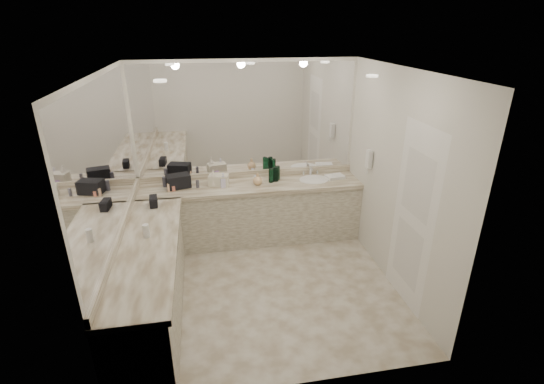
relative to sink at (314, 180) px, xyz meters
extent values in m
plane|color=beige|center=(-0.95, -1.20, -0.90)|extent=(3.20, 3.20, 0.00)
plane|color=white|center=(-0.95, -1.20, 1.71)|extent=(3.20, 3.20, 0.00)
cube|color=silver|center=(-0.95, 0.30, 0.41)|extent=(3.20, 0.02, 2.60)
cube|color=silver|center=(-2.55, -1.20, 0.41)|extent=(0.02, 3.00, 2.60)
cube|color=silver|center=(0.65, -1.20, 0.41)|extent=(0.02, 3.00, 2.60)
cube|color=beige|center=(-0.95, 0.00, -0.48)|extent=(3.20, 0.60, 0.84)
cube|color=beige|center=(-0.95, -0.01, -0.03)|extent=(3.20, 0.64, 0.06)
cube|color=beige|center=(-2.25, -1.50, -0.48)|extent=(0.60, 2.40, 0.84)
cube|color=beige|center=(-2.24, -1.50, -0.03)|extent=(0.64, 2.42, 0.06)
cube|color=beige|center=(-0.95, 0.28, 0.05)|extent=(3.20, 0.04, 0.10)
cube|color=beige|center=(-2.53, -1.20, 0.05)|extent=(0.04, 3.00, 0.10)
cube|color=white|center=(-0.95, 0.29, 0.88)|extent=(3.12, 0.01, 1.55)
cube|color=white|center=(-2.54, -1.20, 0.88)|extent=(0.01, 2.92, 1.55)
cylinder|color=white|center=(0.00, 0.00, 0.00)|extent=(0.44, 0.44, 0.03)
cube|color=silver|center=(0.00, 0.21, 0.07)|extent=(0.24, 0.16, 0.14)
cube|color=white|center=(0.61, -0.50, 0.46)|extent=(0.06, 0.10, 0.24)
cube|color=white|center=(0.64, -1.70, 0.16)|extent=(0.02, 0.82, 2.10)
cube|color=black|center=(-1.96, 0.05, 0.10)|extent=(0.36, 0.27, 0.18)
cube|color=black|center=(-2.25, -0.51, 0.06)|extent=(0.11, 0.21, 0.11)
cube|color=beige|center=(-1.40, 0.03, 0.08)|extent=(0.30, 0.23, 0.16)
cube|color=white|center=(0.33, 0.01, 0.03)|extent=(0.29, 0.22, 0.04)
cylinder|color=white|center=(-2.25, -1.32, 0.09)|extent=(0.07, 0.07, 0.16)
imported|color=silver|center=(-1.47, 0.00, 0.13)|extent=(0.11, 0.11, 0.24)
imported|color=silver|center=(-1.34, -0.03, 0.11)|extent=(0.11, 0.11, 0.20)
imported|color=tan|center=(-0.85, -0.04, 0.09)|extent=(0.15, 0.15, 0.18)
cylinder|color=#0D4328|center=(-0.59, 0.05, 0.11)|extent=(0.06, 0.06, 0.20)
cylinder|color=#0D4328|center=(-0.53, 0.12, 0.11)|extent=(0.07, 0.07, 0.20)
cylinder|color=#0D4328|center=(-0.57, 0.11, 0.10)|extent=(0.07, 0.07, 0.18)
cylinder|color=#0D4328|center=(-0.65, 0.02, 0.11)|extent=(0.07, 0.07, 0.21)
cylinder|color=#0D4328|center=(-0.56, 0.05, 0.11)|extent=(0.07, 0.07, 0.22)
cylinder|color=#9966B2|center=(-1.41, 0.13, 0.04)|extent=(0.06, 0.06, 0.07)
cylinder|color=#E57F66|center=(-2.03, -0.06, 0.04)|extent=(0.05, 0.05, 0.08)
cylinder|color=#3F3F4C|center=(-2.16, 0.12, 0.08)|extent=(0.06, 0.06, 0.14)
cylinder|color=silver|center=(-0.86, 0.13, 0.04)|extent=(0.05, 0.05, 0.07)
cylinder|color=#E0B28C|center=(-1.81, 0.07, 0.04)|extent=(0.05, 0.05, 0.07)
cylinder|color=#3F3F4C|center=(-1.70, 0.00, 0.06)|extent=(0.04, 0.04, 0.11)
cylinder|color=#9966B2|center=(-2.05, 0.03, 0.05)|extent=(0.06, 0.06, 0.08)
cylinder|color=#3F3F4C|center=(-1.98, -0.03, 0.07)|extent=(0.05, 0.05, 0.13)
cylinder|color=#E0B28C|center=(-2.09, -0.07, 0.06)|extent=(0.04, 0.04, 0.11)
camera|label=1|loc=(-1.58, -5.23, 2.13)|focal=26.00mm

